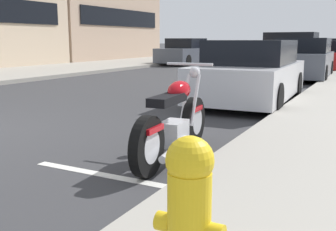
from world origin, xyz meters
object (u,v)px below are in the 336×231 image
Objects in this scene: parked_car_at_intersection at (332,52)px; crossing_truck at (290,45)px; fire_hydrant at (189,212)px; parked_motorcycle at (175,123)px; parked_car_across_street at (251,73)px; parked_car_far_down_curb at (321,56)px; parked_car_near_corner at (303,60)px; car_opposite_curb at (185,52)px.

parked_car_at_intersection is 0.75× the size of crossing_truck.
parked_car_at_intersection is 24.32m from fire_hydrant.
parked_car_across_street is at bearing 0.85° from parked_motorcycle.
fire_hydrant is at bearing -174.15° from parked_car_far_down_curb.
parked_motorcycle is 0.50× the size of parked_car_at_intersection.
parked_car_near_corner is (6.15, -0.16, 0.04)m from parked_car_across_street.
parked_motorcycle is 2.83m from fire_hydrant.
parked_car_far_down_curb is 0.75× the size of crossing_truck.
crossing_truck is (24.03, 3.70, 0.36)m from parked_car_across_street.
crossing_truck reaches higher than car_opposite_curb.
crossing_truck is (17.87, 3.86, 0.32)m from parked_car_near_corner.
parked_car_at_intersection is (6.01, 0.11, 0.06)m from parked_car_far_down_curb.
parked_car_near_corner is (10.87, 0.26, 0.27)m from parked_motorcycle.
parked_car_near_corner reaches higher than parked_motorcycle.
parked_car_near_corner is 18.29m from crossing_truck.
parked_car_at_intersection reaches higher than parked_car_across_street.
parked_car_near_corner is at bearing 177.80° from parked_car_at_intersection.
car_opposite_curb reaches higher than parked_car_near_corner.
car_opposite_curb is 21.50m from fire_hydrant.
parked_car_at_intersection is at bearing -1.27° from parked_car_near_corner.
crossing_truck reaches higher than parked_motorcycle.
parked_motorcycle is at bearing 178.20° from parked_car_at_intersection.
parked_car_near_corner is 4.97× the size of fire_hydrant.
crossing_truck is at bearing 25.43° from parked_car_at_intersection.
parked_car_far_down_curb is at bearing -3.33° from parked_motorcycle.
crossing_truck is 1.25× the size of car_opposite_curb.
parked_car_across_street is (4.72, 0.42, 0.24)m from parked_motorcycle.
car_opposite_curb reaches higher than parked_motorcycle.
parked_car_far_down_curb is 13.56m from crossing_truck.
parked_car_near_corner is at bearing -2.91° from parked_motorcycle.
parked_car_at_intersection is at bearing -2.33° from parked_car_across_street.
fire_hydrant is at bearing -156.24° from parked_motorcycle.
parked_car_across_street is at bearing 176.62° from parked_car_near_corner.
fire_hydrant is at bearing -168.51° from parked_car_across_street.
car_opposite_curb is at bearing 25.07° from fire_hydrant.
parked_car_far_down_curb is at bearing 4.98° from fire_hydrant.
parked_car_near_corner reaches higher than parked_car_far_down_curb.
parked_car_near_corner is 13.46m from fire_hydrant.
parked_car_at_intersection is (21.76, 0.38, 0.27)m from parked_motorcycle.
fire_hydrant is at bearing -175.09° from parked_car_near_corner.
parked_car_near_corner is 0.92× the size of car_opposite_curb.
parked_motorcycle is 0.51× the size of parked_car_near_corner.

